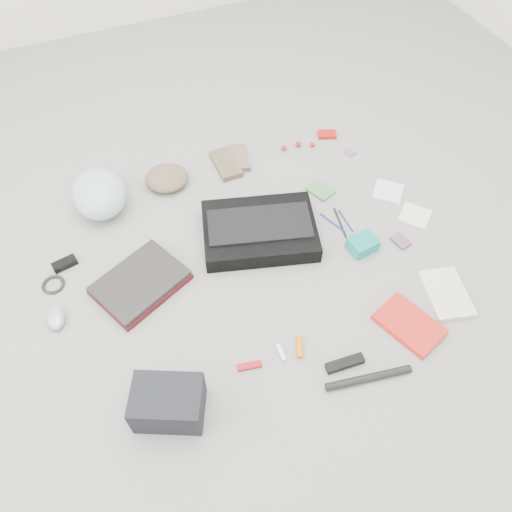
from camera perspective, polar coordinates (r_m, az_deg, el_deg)
name	(u,v)px	position (r m, az deg, el deg)	size (l,w,h in m)	color
ground_plane	(256,264)	(1.99, 0.00, -0.87)	(4.00, 4.00, 0.00)	gray
messenger_bag	(260,231)	(2.04, 0.41, 2.89)	(0.46, 0.32, 0.08)	black
bag_flap	(260,224)	(2.01, 0.41, 3.69)	(0.42, 0.19, 0.01)	black
laptop_sleeve	(141,284)	(1.97, -13.03, -3.16)	(0.33, 0.24, 0.02)	#531117
laptop	(140,281)	(1.95, -13.15, -2.80)	(0.32, 0.23, 0.02)	black
bike_helmet	(99,194)	(2.22, -17.48, 6.80)	(0.22, 0.28, 0.17)	silver
beanie	(167,178)	(2.29, -10.16, 8.78)	(0.19, 0.18, 0.07)	brown
mitten_left	(226,164)	(2.36, -3.45, 10.45)	(0.10, 0.19, 0.03)	brown
mitten_right	(239,158)	(2.39, -1.99, 11.12)	(0.09, 0.17, 0.03)	#775F51
power_brick	(65,264)	(2.11, -21.02, -0.83)	(0.09, 0.04, 0.03)	black
cable_coil	(53,285)	(2.08, -22.17, -3.04)	(0.09, 0.09, 0.01)	black
mouse	(56,318)	(1.97, -21.94, -6.57)	(0.06, 0.11, 0.04)	#A9AAAF
camera_bag	(168,403)	(1.66, -10.00, -16.22)	(0.22, 0.15, 0.14)	black
multitool	(249,366)	(1.76, -0.77, -12.45)	(0.08, 0.02, 0.01)	#A20C15
toiletry_tube_white	(281,352)	(1.78, 2.89, -10.95)	(0.02, 0.02, 0.06)	white
toiletry_tube_orange	(299,347)	(1.79, 4.99, -10.31)	(0.02, 0.02, 0.08)	orange
u_lock	(345,363)	(1.78, 10.12, -11.98)	(0.14, 0.03, 0.03)	black
bike_pump	(369,378)	(1.77, 12.75, -13.44)	(0.03, 0.03, 0.30)	black
book_red	(409,325)	(1.91, 17.09, -7.49)	(0.15, 0.23, 0.02)	red
book_white	(446,294)	(2.03, 20.92, -4.04)	(0.15, 0.22, 0.02)	silver
notepad	(320,190)	(2.26, 7.36, 7.48)	(0.08, 0.11, 0.01)	#4A8248
pen_blue	(333,223)	(2.14, 8.76, 3.77)	(0.01, 0.01, 0.14)	navy
pen_black	(340,222)	(2.15, 9.58, 3.81)	(0.01, 0.01, 0.16)	black
pen_navy	(346,221)	(2.16, 10.21, 4.01)	(0.01, 0.01, 0.13)	navy
accordion_wallet	(363,244)	(2.06, 12.08, 1.32)	(0.11, 0.09, 0.05)	#149485
card_deck	(400,241)	(2.13, 16.18, 1.66)	(0.05, 0.08, 0.01)	#7F5672
napkin_top	(388,191)	(2.32, 14.87, 7.17)	(0.12, 0.12, 0.01)	white
napkin_bottom	(415,216)	(2.25, 17.72, 4.43)	(0.12, 0.12, 0.01)	silver
lollipop_a	(284,148)	(2.44, 3.22, 12.24)	(0.03, 0.03, 0.03)	red
lollipop_b	(298,144)	(2.47, 4.85, 12.61)	(0.03, 0.03, 0.03)	red
lollipop_c	(312,144)	(2.47, 6.45, 12.56)	(0.03, 0.03, 0.03)	red
altoids_tin	(327,134)	(2.55, 8.10, 13.59)	(0.09, 0.06, 0.02)	#B71B0E
stamp_sheet	(350,153)	(2.47, 10.65, 11.52)	(0.04, 0.05, 0.00)	slate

